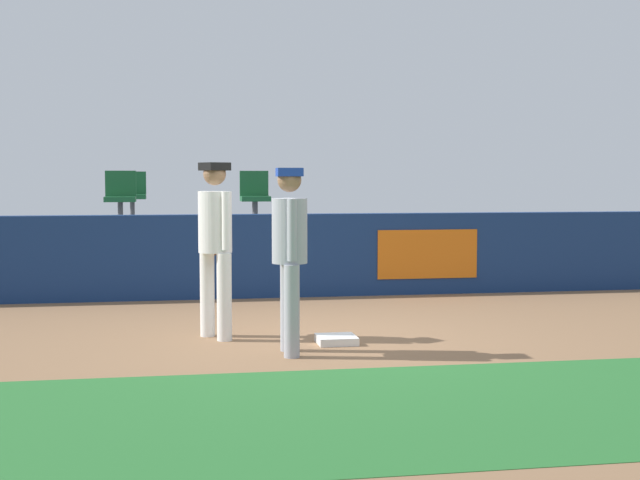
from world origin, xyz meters
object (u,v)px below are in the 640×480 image
at_px(seat_back_left, 132,193).
at_px(player_fielder_home, 215,237).
at_px(player_runner_visitor, 290,247).
at_px(first_base, 336,340).
at_px(seat_back_center, 254,192).
at_px(seat_front_center, 255,194).
at_px(seat_front_left, 120,194).

bearing_deg(seat_back_left, player_fielder_home, -80.05).
bearing_deg(player_fielder_home, player_runner_visitor, 4.83).
distance_m(player_runner_visitor, seat_back_left, 7.54).
bearing_deg(first_base, seat_back_left, 108.72).
bearing_deg(seat_back_center, player_runner_visitor, -92.76).
height_order(seat_back_center, seat_front_center, same).
distance_m(player_fielder_home, seat_back_center, 6.44).
xyz_separation_m(player_fielder_home, seat_front_center, (0.86, 4.55, 0.37)).
height_order(player_fielder_home, seat_front_left, player_fielder_home).
height_order(seat_front_left, seat_front_center, same).
height_order(seat_front_left, seat_back_left, same).
xyz_separation_m(first_base, seat_front_center, (-0.35, 5.06, 1.41)).
height_order(player_fielder_home, player_runner_visitor, player_fielder_home).
xyz_separation_m(player_runner_visitor, seat_back_center, (0.35, 7.32, 0.41)).
height_order(first_base, seat_front_left, seat_front_left).
xyz_separation_m(seat_front_left, seat_back_left, (0.11, 1.80, 0.00)).
distance_m(player_runner_visitor, seat_back_center, 7.34).
distance_m(first_base, seat_back_left, 7.38).
bearing_deg(seat_back_center, seat_front_center, -94.99).
bearing_deg(player_fielder_home, seat_front_left, 165.44).
relative_size(seat_front_center, seat_back_left, 1.00).
height_order(player_runner_visitor, seat_back_center, seat_back_center).
bearing_deg(seat_front_left, seat_back_left, 86.63).
bearing_deg(first_base, player_runner_visitor, -140.14).
xyz_separation_m(first_base, player_fielder_home, (-1.21, 0.51, 1.04)).
relative_size(seat_front_left, seat_front_center, 1.00).
relative_size(player_fielder_home, player_runner_visitor, 1.04).
xyz_separation_m(first_base, player_runner_visitor, (-0.55, -0.46, 1.00)).
relative_size(player_runner_visitor, seat_front_left, 2.14).
distance_m(seat_back_center, seat_back_left, 2.13).
bearing_deg(seat_back_left, player_runner_visitor, -76.35).
bearing_deg(first_base, seat_front_left, 115.65).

